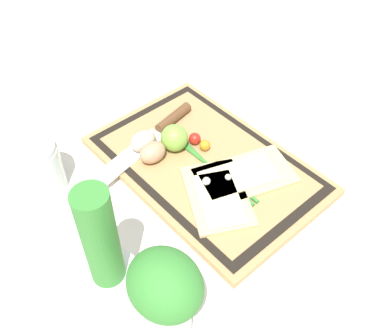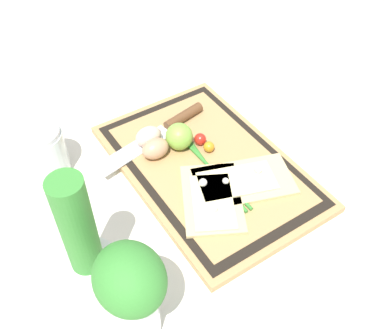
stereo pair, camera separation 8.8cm
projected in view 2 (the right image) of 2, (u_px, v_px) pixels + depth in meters
The scene contains 14 objects.
ground_plane at pixel (207, 169), 0.93m from camera, with size 6.00×6.00×0.00m, color silver.
cutting_board at pixel (208, 166), 0.92m from camera, with size 0.47×0.31×0.02m.
pizza_slice_near at pixel (242, 181), 0.87m from camera, with size 0.17×0.21×0.02m.
pizza_slice_far at pixel (212, 199), 0.84m from camera, with size 0.20×0.18×0.02m.
knife at pixel (169, 126), 0.98m from camera, with size 0.08×0.28×0.02m.
egg_brown at pixel (155, 149), 0.91m from camera, with size 0.04×0.06×0.04m, color tan.
egg_pink at pixel (149, 137), 0.94m from camera, with size 0.04×0.06×0.04m, color beige.
lime at pixel (179, 136), 0.93m from camera, with size 0.06×0.06×0.06m, color #7FB742.
cherry_tomato_red at pixel (200, 139), 0.94m from camera, with size 0.03×0.03×0.03m, color red.
cherry_tomato_yellow at pixel (209, 147), 0.93m from camera, with size 0.02×0.02×0.02m, color orange.
scallion_bunch at pixel (206, 163), 0.91m from camera, with size 0.29×0.04×0.01m.
herb_pot at pixel (85, 252), 0.69m from camera, with size 0.09×0.09×0.25m.
sauce_jar at pixel (43, 154), 0.89m from camera, with size 0.09×0.09×0.11m.
herb_glass at pixel (132, 291), 0.61m from camera, with size 0.11×0.10×0.20m.
Camera 2 is at (-0.51, 0.37, 0.68)m, focal length 42.00 mm.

